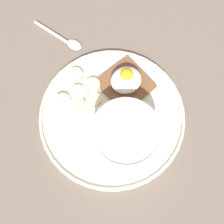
% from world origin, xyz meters
% --- Properties ---
extents(ground_plane, '(1.20, 1.20, 0.02)m').
position_xyz_m(ground_plane, '(0.00, 0.00, 0.01)').
color(ground_plane, '#6E6155').
rests_on(ground_plane, ground).
extents(plate, '(0.29, 0.29, 0.02)m').
position_xyz_m(plate, '(0.00, 0.00, 0.03)').
color(plate, silver).
rests_on(plate, ground_plane).
extents(oatmeal_bowl, '(0.12, 0.12, 0.07)m').
position_xyz_m(oatmeal_bowl, '(0.00, 0.05, 0.06)').
color(oatmeal_bowl, white).
rests_on(oatmeal_bowl, plate).
extents(toast_slice, '(0.11, 0.11, 0.01)m').
position_xyz_m(toast_slice, '(-0.05, -0.04, 0.04)').
color(toast_slice, brown).
rests_on(toast_slice, plate).
extents(poached_egg, '(0.06, 0.06, 0.04)m').
position_xyz_m(poached_egg, '(-0.05, -0.04, 0.06)').
color(poached_egg, white).
rests_on(poached_egg, toast_slice).
extents(banana_slice_front, '(0.04, 0.04, 0.01)m').
position_xyz_m(banana_slice_front, '(0.04, -0.07, 0.04)').
color(banana_slice_front, '#F6E8BE').
rests_on(banana_slice_front, plate).
extents(banana_slice_left, '(0.05, 0.05, 0.02)m').
position_xyz_m(banana_slice_left, '(0.08, -0.07, 0.04)').
color(banana_slice_left, beige).
rests_on(banana_slice_left, plate).
extents(banana_slice_back, '(0.04, 0.04, 0.01)m').
position_xyz_m(banana_slice_back, '(0.02, -0.04, 0.03)').
color(banana_slice_back, beige).
rests_on(banana_slice_back, plate).
extents(banana_slice_right, '(0.03, 0.03, 0.01)m').
position_xyz_m(banana_slice_right, '(0.03, -0.11, 0.04)').
color(banana_slice_right, '#F8E7C1').
rests_on(banana_slice_right, plate).
extents(banana_slice_inner, '(0.04, 0.04, 0.01)m').
position_xyz_m(banana_slice_inner, '(0.05, -0.05, 0.04)').
color(banana_slice_inner, beige).
rests_on(banana_slice_inner, plate).
extents(banana_slice_outer, '(0.05, 0.05, 0.02)m').
position_xyz_m(banana_slice_outer, '(0.01, -0.07, 0.04)').
color(banana_slice_outer, beige).
rests_on(banana_slice_outer, plate).
extents(spoon, '(0.07, 0.12, 0.01)m').
position_xyz_m(spoon, '(0.02, -0.21, 0.02)').
color(spoon, silver).
rests_on(spoon, ground_plane).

